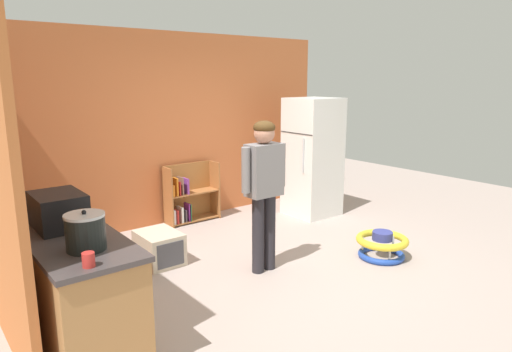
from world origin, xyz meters
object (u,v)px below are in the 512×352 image
refrigerator (313,157)px  white_cup (22,199)px  microwave (59,210)px  yellow_cup (38,196)px  kitchen_counter (65,278)px  pet_carrier (159,248)px  bookshelf (188,197)px  ketchup_bottle (10,200)px  teal_cup (30,207)px  banana_bunch (39,204)px  baby_walker (382,245)px  standing_person (264,181)px  crock_pot (85,232)px  red_cup (88,260)px

refrigerator → white_cup: refrigerator is taller
microwave → yellow_cup: (0.06, 0.98, -0.09)m
kitchen_counter → pet_carrier: kitchen_counter is taller
bookshelf → pet_carrier: 1.55m
bookshelf → pet_carrier: size_ratio=1.54×
refrigerator → pet_carrier: refrigerator is taller
kitchen_counter → ketchup_bottle: ketchup_bottle is taller
teal_cup → banana_bunch: bearing=53.8°
refrigerator → baby_walker: size_ratio=2.95×
banana_bunch → yellow_cup: yellow_cup is taller
yellow_cup → bookshelf: bearing=23.6°
refrigerator → standing_person: size_ratio=1.08×
baby_walker → crock_pot: crock_pot is taller
bookshelf → crock_pot: (-2.27, -2.57, 0.67)m
bookshelf → white_cup: bearing=-157.3°
yellow_cup → white_cup: same height
bookshelf → yellow_cup: bearing=-156.4°
kitchen_counter → red_cup: red_cup is taller
pet_carrier → ketchup_bottle: 1.67m
ketchup_bottle → white_cup: 0.25m
pet_carrier → crock_pot: bearing=-130.7°
banana_bunch → red_cup: bearing=-93.4°
pet_carrier → white_cup: 1.54m
ketchup_bottle → red_cup: 1.70m
banana_bunch → ketchup_bottle: 0.24m
standing_person → microwave: standing_person is taller
pet_carrier → red_cup: (-1.33, -1.75, 0.77)m
kitchen_counter → crock_pot: bearing=-90.0°
teal_cup → yellow_cup: 0.41m
kitchen_counter → banana_bunch: (0.01, 0.71, 0.48)m
bookshelf → microwave: (-2.27, -1.95, 0.68)m
red_cup → bookshelf: bearing=50.7°
kitchen_counter → microwave: 0.59m
refrigerator → pet_carrier: bearing=-173.8°
teal_cup → yellow_cup: bearing=68.7°
baby_walker → banana_bunch: 3.70m
crock_pot → banana_bunch: size_ratio=1.84×
kitchen_counter → yellow_cup: (0.06, 0.96, 0.50)m
microwave → baby_walker: bearing=-11.3°
bookshelf → crock_pot: size_ratio=2.96×
kitchen_counter → crock_pot: 0.87m
banana_bunch → crock_pot: bearing=-90.5°
microwave → ketchup_bottle: (-0.21, 0.76, -0.04)m
kitchen_counter → ketchup_bottle: 0.94m
white_cup → baby_walker: bearing=-25.4°
refrigerator → ketchup_bottle: 4.20m
microwave → white_cup: (-0.08, 0.96, -0.09)m
red_cup → yellow_cup: bearing=85.6°
yellow_cup → red_cup: bearing=-94.4°
standing_person → microwave: 2.05m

